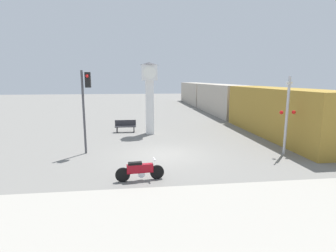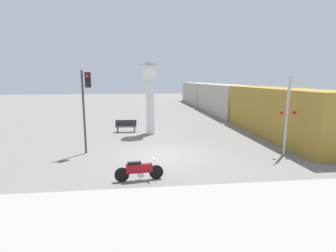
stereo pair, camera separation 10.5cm
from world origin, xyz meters
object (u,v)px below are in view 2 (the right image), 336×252
Objects in this scene: railroad_crossing_signal at (287,113)px; freight_train at (222,99)px; traffic_light at (86,97)px; motorcycle at (139,170)px; clock_tower at (150,87)px; bench at (126,126)px.

freight_train is at bearing 83.05° from railroad_crossing_signal.
freight_train is at bearing 51.30° from traffic_light.
traffic_light is (-2.73, 4.30, 2.65)m from motorcycle.
railroad_crossing_signal is at bearing 13.85° from motorcycle.
clock_tower is 14.40m from freight_train.
freight_train is (9.98, 20.16, 1.28)m from motorcycle.
motorcycle is 1.22× the size of bench.
bench is (-0.91, 9.95, 0.07)m from motorcycle.
clock_tower is 0.14× the size of freight_train.
traffic_light is (-12.71, -15.86, 1.37)m from freight_train.
railroad_crossing_signal reaches higher than bench.
traffic_light is at bearing -127.23° from clock_tower.
clock_tower is 6.05m from traffic_light.
traffic_light is at bearing -107.88° from bench.
traffic_light is at bearing -128.70° from freight_train.
bench is (1.82, 5.65, -2.58)m from traffic_light.
motorcycle is 0.44× the size of traffic_light.
motorcycle is 22.53m from freight_train.
traffic_light reaches higher than bench.
traffic_light reaches higher than motorcycle.
traffic_light is (-3.65, -4.81, -0.38)m from clock_tower.
railroad_crossing_signal is at bearing -39.12° from bench.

